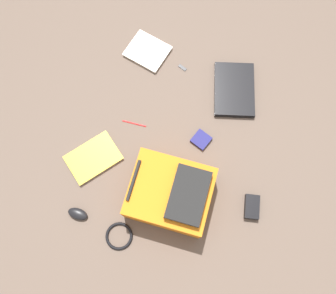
{
  "coord_description": "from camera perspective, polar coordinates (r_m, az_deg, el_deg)",
  "views": [
    {
      "loc": [
        -0.52,
        -0.17,
        1.9
      ],
      "look_at": [
        -0.01,
        0.01,
        0.02
      ],
      "focal_mm": 38.79,
      "sensor_mm": 36.0,
      "label": 1
    }
  ],
  "objects": [
    {
      "name": "ground_plane",
      "position": [
        1.98,
        0.36,
        0.07
      ],
      "size": [
        3.86,
        3.86,
        0.0
      ],
      "primitive_type": "plane",
      "color": "brown"
    },
    {
      "name": "backpack",
      "position": [
        1.83,
        0.51,
        -7.33
      ],
      "size": [
        0.36,
        0.42,
        0.22
      ],
      "color": "orange",
      "rests_on": "ground_plane"
    },
    {
      "name": "laptop",
      "position": [
        2.12,
        10.38,
        8.88
      ],
      "size": [
        0.38,
        0.31,
        0.03
      ],
      "color": "black",
      "rests_on": "ground_plane"
    },
    {
      "name": "book_comic",
      "position": [
        1.99,
        -11.65,
        -1.69
      ],
      "size": [
        0.33,
        0.31,
        0.02
      ],
      "color": "silver",
      "rests_on": "ground_plane"
    },
    {
      "name": "book_red",
      "position": [
        2.21,
        -3.24,
        14.78
      ],
      "size": [
        0.24,
        0.26,
        0.02
      ],
      "color": "silver",
      "rests_on": "ground_plane"
    },
    {
      "name": "computer_mouse",
      "position": [
        1.95,
        -13.99,
        -10.16
      ],
      "size": [
        0.06,
        0.11,
        0.03
      ],
      "primitive_type": "ellipsoid",
      "rotation": [
        0.0,
        0.0,
        0.0
      ],
      "color": "black",
      "rests_on": "ground_plane"
    },
    {
      "name": "cable_coil",
      "position": [
        1.91,
        -7.69,
        -13.7
      ],
      "size": [
        0.14,
        0.14,
        0.01
      ],
      "primitive_type": "torus",
      "color": "black",
      "rests_on": "ground_plane"
    },
    {
      "name": "power_brick",
      "position": [
        1.95,
        13.04,
        -9.15
      ],
      "size": [
        0.14,
        0.1,
        0.04
      ],
      "primitive_type": "cube",
      "rotation": [
        0.0,
        0.0,
        1.79
      ],
      "color": "black",
      "rests_on": "ground_plane"
    },
    {
      "name": "pen_black",
      "position": [
        2.02,
        -5.33,
        3.72
      ],
      "size": [
        0.02,
        0.14,
        0.01
      ],
      "primitive_type": "cylinder",
      "rotation": [
        1.57,
        0.0,
        0.09
      ],
      "color": "red",
      "rests_on": "ground_plane"
    },
    {
      "name": "earbud_pouch",
      "position": [
        1.99,
        5.23,
        1.15
      ],
      "size": [
        0.11,
        0.11,
        0.02
      ],
      "primitive_type": "cube",
      "rotation": [
        0.0,
        0.0,
        -0.34
      ],
      "color": "navy",
      "rests_on": "ground_plane"
    },
    {
      "name": "usb_stick",
      "position": [
        2.16,
        2.29,
        12.38
      ],
      "size": [
        0.03,
        0.05,
        0.01
      ],
      "primitive_type": "cube",
      "rotation": [
        0.0,
        0.0,
        5.94
      ],
      "color": "black",
      "rests_on": "ground_plane"
    }
  ]
}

